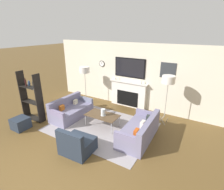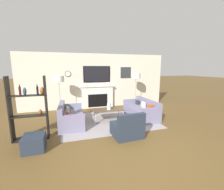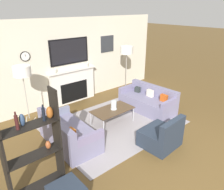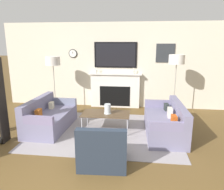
{
  "view_description": "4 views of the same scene",
  "coord_description": "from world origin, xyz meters",
  "px_view_note": "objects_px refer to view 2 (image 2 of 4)",
  "views": [
    {
      "loc": [
        3.03,
        -2.08,
        3.18
      ],
      "look_at": [
        0.06,
        2.87,
        1.0
      ],
      "focal_mm": 28.0,
      "sensor_mm": 36.0,
      "label": 1
    },
    {
      "loc": [
        -1.46,
        -3.02,
        2.0
      ],
      "look_at": [
        0.31,
        2.82,
        0.9
      ],
      "focal_mm": 24.0,
      "sensor_mm": 36.0,
      "label": 2
    },
    {
      "loc": [
        -3.45,
        -1.67,
        3.02
      ],
      "look_at": [
        0.2,
        2.58,
        0.72
      ],
      "focal_mm": 35.0,
      "sensor_mm": 36.0,
      "label": 3
    },
    {
      "loc": [
        0.75,
        -2.57,
        2.09
      ],
      "look_at": [
        0.11,
        2.63,
        0.82
      ],
      "focal_mm": 35.0,
      "sensor_mm": 36.0,
      "label": 4
    }
  ],
  "objects_px": {
    "armchair": "(127,128)",
    "floor_lamp_left": "(59,79)",
    "shelf_unit": "(30,109)",
    "coffee_table": "(108,110)",
    "floor_lamp_right": "(136,76)",
    "hurricane_candle": "(109,107)",
    "ottoman": "(34,143)",
    "couch_left": "(70,117)",
    "couch_right": "(141,111)"
  },
  "relations": [
    {
      "from": "floor_lamp_left",
      "to": "shelf_unit",
      "type": "bearing_deg",
      "value": -107.66
    },
    {
      "from": "couch_left",
      "to": "armchair",
      "type": "bearing_deg",
      "value": -42.53
    },
    {
      "from": "ottoman",
      "to": "couch_left",
      "type": "bearing_deg",
      "value": 59.11
    },
    {
      "from": "couch_right",
      "to": "coffee_table",
      "type": "bearing_deg",
      "value": 177.7
    },
    {
      "from": "hurricane_candle",
      "to": "floor_lamp_left",
      "type": "distance_m",
      "value": 2.45
    },
    {
      "from": "floor_lamp_left",
      "to": "ottoman",
      "type": "height_order",
      "value": "floor_lamp_left"
    },
    {
      "from": "hurricane_candle",
      "to": "shelf_unit",
      "type": "height_order",
      "value": "shelf_unit"
    },
    {
      "from": "armchair",
      "to": "floor_lamp_left",
      "type": "distance_m",
      "value": 3.66
    },
    {
      "from": "armchair",
      "to": "ottoman",
      "type": "height_order",
      "value": "armchair"
    },
    {
      "from": "coffee_table",
      "to": "floor_lamp_left",
      "type": "distance_m",
      "value": 2.48
    },
    {
      "from": "floor_lamp_left",
      "to": "shelf_unit",
      "type": "xyz_separation_m",
      "value": [
        -0.7,
        -2.19,
        -0.63
      ]
    },
    {
      "from": "couch_left",
      "to": "couch_right",
      "type": "relative_size",
      "value": 0.93
    },
    {
      "from": "floor_lamp_right",
      "to": "couch_left",
      "type": "bearing_deg",
      "value": -156.7
    },
    {
      "from": "armchair",
      "to": "floor_lamp_right",
      "type": "relative_size",
      "value": 0.49
    },
    {
      "from": "hurricane_candle",
      "to": "ottoman",
      "type": "height_order",
      "value": "hurricane_candle"
    },
    {
      "from": "floor_lamp_left",
      "to": "shelf_unit",
      "type": "distance_m",
      "value": 2.38
    },
    {
      "from": "floor_lamp_right",
      "to": "ottoman",
      "type": "xyz_separation_m",
      "value": [
        -4.08,
        -2.86,
        -1.41
      ]
    },
    {
      "from": "couch_right",
      "to": "shelf_unit",
      "type": "xyz_separation_m",
      "value": [
        -3.87,
        -0.82,
        0.62
      ]
    },
    {
      "from": "hurricane_candle",
      "to": "shelf_unit",
      "type": "relative_size",
      "value": 0.13
    },
    {
      "from": "shelf_unit",
      "to": "couch_left",
      "type": "bearing_deg",
      "value": 37.47
    },
    {
      "from": "floor_lamp_right",
      "to": "ottoman",
      "type": "height_order",
      "value": "floor_lamp_right"
    },
    {
      "from": "couch_right",
      "to": "floor_lamp_right",
      "type": "relative_size",
      "value": 0.99
    },
    {
      "from": "couch_left",
      "to": "couch_right",
      "type": "height_order",
      "value": "couch_left"
    },
    {
      "from": "coffee_table",
      "to": "floor_lamp_right",
      "type": "height_order",
      "value": "floor_lamp_right"
    },
    {
      "from": "hurricane_candle",
      "to": "floor_lamp_left",
      "type": "bearing_deg",
      "value": 143.97
    },
    {
      "from": "floor_lamp_right",
      "to": "shelf_unit",
      "type": "bearing_deg",
      "value": -152.76
    },
    {
      "from": "armchair",
      "to": "floor_lamp_left",
      "type": "relative_size",
      "value": 0.51
    },
    {
      "from": "ottoman",
      "to": "shelf_unit",
      "type": "bearing_deg",
      "value": 104.14
    },
    {
      "from": "floor_lamp_right",
      "to": "shelf_unit",
      "type": "xyz_separation_m",
      "value": [
        -4.25,
        -2.19,
        -0.71
      ]
    },
    {
      "from": "coffee_table",
      "to": "shelf_unit",
      "type": "height_order",
      "value": "shelf_unit"
    },
    {
      "from": "couch_left",
      "to": "armchair",
      "type": "xyz_separation_m",
      "value": [
        1.58,
        -1.45,
        -0.02
      ]
    },
    {
      "from": "couch_left",
      "to": "hurricane_candle",
      "type": "xyz_separation_m",
      "value": [
        1.45,
        0.05,
        0.27
      ]
    },
    {
      "from": "couch_left",
      "to": "armchair",
      "type": "relative_size",
      "value": 1.9
    },
    {
      "from": "couch_right",
      "to": "coffee_table",
      "type": "xyz_separation_m",
      "value": [
        -1.4,
        0.06,
        0.14
      ]
    },
    {
      "from": "armchair",
      "to": "couch_left",
      "type": "bearing_deg",
      "value": 137.47
    },
    {
      "from": "hurricane_candle",
      "to": "floor_lamp_right",
      "type": "relative_size",
      "value": 0.13
    },
    {
      "from": "couch_right",
      "to": "floor_lamp_left",
      "type": "height_order",
      "value": "floor_lamp_left"
    },
    {
      "from": "hurricane_candle",
      "to": "shelf_unit",
      "type": "xyz_separation_m",
      "value": [
        -2.51,
        -0.87,
        0.36
      ]
    },
    {
      "from": "couch_right",
      "to": "floor_lamp_right",
      "type": "bearing_deg",
      "value": 74.78
    },
    {
      "from": "armchair",
      "to": "floor_lamp_left",
      "type": "height_order",
      "value": "floor_lamp_left"
    },
    {
      "from": "armchair",
      "to": "ottoman",
      "type": "relative_size",
      "value": 1.71
    },
    {
      "from": "shelf_unit",
      "to": "ottoman",
      "type": "distance_m",
      "value": 0.99
    },
    {
      "from": "couch_left",
      "to": "floor_lamp_right",
      "type": "distance_m",
      "value": 3.71
    },
    {
      "from": "couch_right",
      "to": "floor_lamp_left",
      "type": "distance_m",
      "value": 3.68
    },
    {
      "from": "armchair",
      "to": "coffee_table",
      "type": "bearing_deg",
      "value": 96.62
    },
    {
      "from": "armchair",
      "to": "floor_lamp_left",
      "type": "xyz_separation_m",
      "value": [
        -1.95,
        2.82,
        1.28
      ]
    },
    {
      "from": "ottoman",
      "to": "floor_lamp_left",
      "type": "bearing_deg",
      "value": 79.6
    },
    {
      "from": "coffee_table",
      "to": "ottoman",
      "type": "xyz_separation_m",
      "value": [
        -2.3,
        -1.55,
        -0.22
      ]
    },
    {
      "from": "coffee_table",
      "to": "floor_lamp_right",
      "type": "bearing_deg",
      "value": 36.57
    },
    {
      "from": "armchair",
      "to": "hurricane_candle",
      "type": "height_order",
      "value": "armchair"
    }
  ]
}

